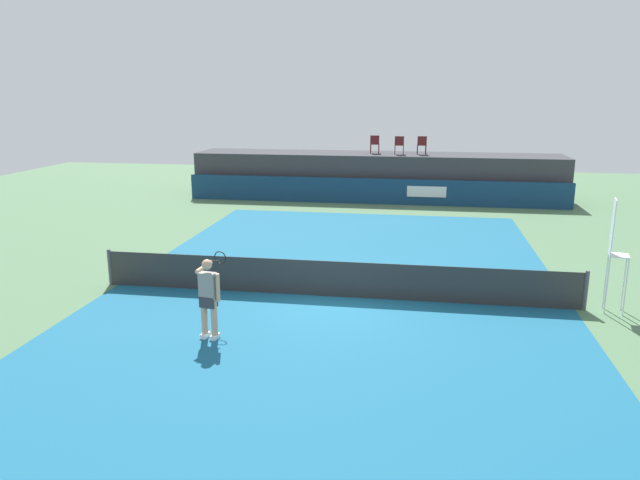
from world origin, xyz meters
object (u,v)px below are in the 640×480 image
Objects in this scene: spectator_chair_left at (399,144)px; tennis_player at (209,296)px; net_post_far at (586,291)px; net_post_near at (110,267)px; umpire_chair at (615,248)px; spectator_chair_far_left at (375,143)px; spectator_chair_center at (422,144)px.

spectator_chair_left is 0.50× the size of tennis_player.
net_post_far is 0.56× the size of tennis_player.
net_post_near is (-7.28, -14.96, -2.19)m from spectator_chair_left.
spectator_chair_left is 15.96m from net_post_far.
spectator_chair_far_left is at bearing 114.24° from umpire_chair.
umpire_chair is 2.76× the size of net_post_far.
spectator_chair_center is at bearing -4.03° from spectator_chair_far_left.
net_post_far is at bearing -75.06° from spectator_chair_center.
spectator_chair_far_left is 0.89× the size of net_post_far.
spectator_chair_center reaches higher than net_post_near.
umpire_chair is 2.76× the size of net_post_near.
net_post_far is at bearing -177.80° from umpire_chair.
net_post_near is at bearing -111.66° from spectator_chair_far_left.
spectator_chair_center is 0.50× the size of tennis_player.
umpire_chair is at bearing -69.24° from spectator_chair_left.
tennis_player reaches higher than net_post_near.
spectator_chair_far_left is 0.32× the size of umpire_chair.
umpire_chair is 1.22m from net_post_far.
spectator_chair_left is at bearing 64.04° from net_post_near.
tennis_player is at bearing -38.09° from net_post_near.
spectator_chair_left is at bearing -15.21° from spectator_chair_far_left.
umpire_chair is 12.99m from net_post_near.
net_post_near is (-8.36, -15.13, -2.19)m from spectator_chair_center.
spectator_chair_left and spectator_chair_center have the same top height.
tennis_player is (-3.32, -18.07, -1.73)m from spectator_chair_left.
tennis_player is (-4.40, -18.24, -1.73)m from spectator_chair_center.
spectator_chair_left reaches higher than net_post_near.
tennis_player is (-8.98, -3.13, -0.63)m from umpire_chair.
tennis_player is at bearing -100.39° from spectator_chair_left.
tennis_player is at bearing -103.55° from spectator_chair_center.
net_post_near is at bearing -179.91° from umpire_chair.
spectator_chair_far_left reaches higher than net_post_far.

